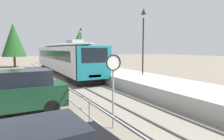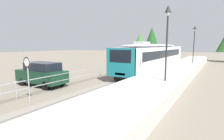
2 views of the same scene
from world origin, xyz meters
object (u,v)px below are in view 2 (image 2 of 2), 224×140
at_px(speed_limit_sign, 27,68).
at_px(parked_suv_dark_green, 42,74).
at_px(platform_lamp_mid_platform, 167,29).
at_px(platform_lamp_far_end, 194,37).
at_px(commuter_train, 155,55).

bearing_deg(speed_limit_sign, parked_suv_dark_green, 133.94).
xyz_separation_m(platform_lamp_mid_platform, platform_lamp_far_end, (0.00, 15.53, 0.00)).
height_order(commuter_train, platform_lamp_mid_platform, platform_lamp_mid_platform).
distance_m(commuter_train, speed_limit_sign, 17.24).
relative_size(commuter_train, platform_lamp_mid_platform, 3.74).
relative_size(platform_lamp_mid_platform, speed_limit_sign, 1.91).
height_order(platform_lamp_mid_platform, platform_lamp_far_end, same).
distance_m(commuter_train, platform_lamp_mid_platform, 11.42).
xyz_separation_m(commuter_train, platform_lamp_far_end, (4.06, 5.14, 2.47)).
distance_m(commuter_train, parked_suv_dark_green, 14.82).
bearing_deg(parked_suv_dark_green, speed_limit_sign, -46.06).
bearing_deg(speed_limit_sign, platform_lamp_far_end, 74.08).
distance_m(platform_lamp_mid_platform, parked_suv_dark_green, 10.77).
bearing_deg(platform_lamp_mid_platform, speed_limit_sign, -133.40).
height_order(commuter_train, parked_suv_dark_green, commuter_train).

